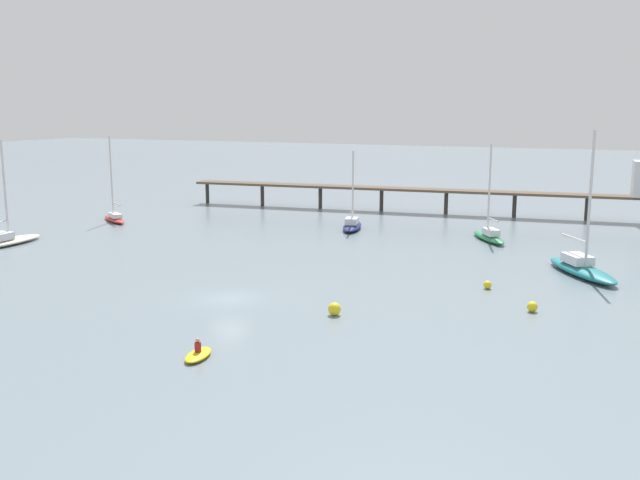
{
  "coord_description": "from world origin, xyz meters",
  "views": [
    {
      "loc": [
        25.83,
        -42.22,
        13.53
      ],
      "look_at": [
        0.0,
        16.04,
        1.5
      ],
      "focal_mm": 39.84,
      "sensor_mm": 36.0,
      "label": 1
    }
  ],
  "objects_px": {
    "mooring_buoy_far": "(532,307)",
    "sailboat_navy": "(352,224)",
    "mooring_buoy_near": "(335,309)",
    "sailboat_cream": "(4,240)",
    "sailboat_red": "(114,216)",
    "sailboat_green": "(489,234)",
    "dinghy_yellow": "(198,354)",
    "mooring_buoy_mid": "(488,285)",
    "sailboat_teal": "(581,267)",
    "pier": "(506,186)"
  },
  "relations": [
    {
      "from": "sailboat_red",
      "to": "sailboat_teal",
      "type": "height_order",
      "value": "sailboat_teal"
    },
    {
      "from": "mooring_buoy_near",
      "to": "mooring_buoy_mid",
      "type": "bearing_deg",
      "value": 54.47
    },
    {
      "from": "pier",
      "to": "mooring_buoy_near",
      "type": "height_order",
      "value": "pier"
    },
    {
      "from": "pier",
      "to": "mooring_buoy_mid",
      "type": "distance_m",
      "value": 37.23
    },
    {
      "from": "sailboat_green",
      "to": "dinghy_yellow",
      "type": "distance_m",
      "value": 41.92
    },
    {
      "from": "sailboat_navy",
      "to": "dinghy_yellow",
      "type": "distance_m",
      "value": 42.38
    },
    {
      "from": "sailboat_red",
      "to": "sailboat_green",
      "type": "xyz_separation_m",
      "value": [
        43.17,
        5.79,
        -0.02
      ]
    },
    {
      "from": "sailboat_green",
      "to": "mooring_buoy_mid",
      "type": "bearing_deg",
      "value": -79.57
    },
    {
      "from": "sailboat_teal",
      "to": "sailboat_green",
      "type": "bearing_deg",
      "value": 128.78
    },
    {
      "from": "sailboat_red",
      "to": "sailboat_navy",
      "type": "bearing_deg",
      "value": 12.87
    },
    {
      "from": "mooring_buoy_far",
      "to": "sailboat_teal",
      "type": "bearing_deg",
      "value": 80.03
    },
    {
      "from": "sailboat_teal",
      "to": "mooring_buoy_near",
      "type": "height_order",
      "value": "sailboat_teal"
    },
    {
      "from": "mooring_buoy_near",
      "to": "mooring_buoy_far",
      "type": "distance_m",
      "value": 13.28
    },
    {
      "from": "sailboat_cream",
      "to": "dinghy_yellow",
      "type": "bearing_deg",
      "value": -28.55
    },
    {
      "from": "sailboat_red",
      "to": "sailboat_green",
      "type": "bearing_deg",
      "value": 7.64
    },
    {
      "from": "dinghy_yellow",
      "to": "mooring_buoy_near",
      "type": "height_order",
      "value": "dinghy_yellow"
    },
    {
      "from": "pier",
      "to": "sailboat_green",
      "type": "relative_size",
      "value": 6.22
    },
    {
      "from": "sailboat_red",
      "to": "sailboat_green",
      "type": "distance_m",
      "value": 43.56
    },
    {
      "from": "sailboat_green",
      "to": "mooring_buoy_near",
      "type": "relative_size",
      "value": 11.4
    },
    {
      "from": "mooring_buoy_far",
      "to": "dinghy_yellow",
      "type": "bearing_deg",
      "value": -133.12
    },
    {
      "from": "sailboat_navy",
      "to": "sailboat_cream",
      "type": "xyz_separation_m",
      "value": [
        -28.09,
        -22.49,
        -0.01
      ]
    },
    {
      "from": "sailboat_red",
      "to": "sailboat_navy",
      "type": "xyz_separation_m",
      "value": [
        27.91,
        6.38,
        -0.07
      ]
    },
    {
      "from": "sailboat_cream",
      "to": "mooring_buoy_far",
      "type": "bearing_deg",
      "value": -3.05
    },
    {
      "from": "sailboat_navy",
      "to": "mooring_buoy_near",
      "type": "bearing_deg",
      "value": -70.63
    },
    {
      "from": "pier",
      "to": "sailboat_red",
      "type": "height_order",
      "value": "sailboat_red"
    },
    {
      "from": "sailboat_navy",
      "to": "mooring_buoy_near",
      "type": "relative_size",
      "value": 10.14
    },
    {
      "from": "sailboat_red",
      "to": "sailboat_cream",
      "type": "distance_m",
      "value": 16.11
    },
    {
      "from": "dinghy_yellow",
      "to": "mooring_buoy_near",
      "type": "bearing_deg",
      "value": 70.46
    },
    {
      "from": "sailboat_navy",
      "to": "dinghy_yellow",
      "type": "bearing_deg",
      "value": -80.08
    },
    {
      "from": "dinghy_yellow",
      "to": "mooring_buoy_far",
      "type": "bearing_deg",
      "value": 46.88
    },
    {
      "from": "sailboat_red",
      "to": "mooring_buoy_near",
      "type": "bearing_deg",
      "value": -32.64
    },
    {
      "from": "sailboat_green",
      "to": "mooring_buoy_mid",
      "type": "distance_m",
      "value": 20.02
    },
    {
      "from": "dinghy_yellow",
      "to": "mooring_buoy_mid",
      "type": "xyz_separation_m",
      "value": [
        11.58,
        21.47,
        0.09
      ]
    },
    {
      "from": "sailboat_navy",
      "to": "mooring_buoy_near",
      "type": "height_order",
      "value": "sailboat_navy"
    },
    {
      "from": "sailboat_cream",
      "to": "dinghy_yellow",
      "type": "relative_size",
      "value": 3.81
    },
    {
      "from": "sailboat_red",
      "to": "dinghy_yellow",
      "type": "xyz_separation_m",
      "value": [
        35.21,
        -35.37,
        -0.45
      ]
    },
    {
      "from": "sailboat_navy",
      "to": "sailboat_cream",
      "type": "relative_size",
      "value": 0.84
    },
    {
      "from": "mooring_buoy_near",
      "to": "mooring_buoy_far",
      "type": "relative_size",
      "value": 1.22
    },
    {
      "from": "sailboat_navy",
      "to": "sailboat_cream",
      "type": "height_order",
      "value": "sailboat_cream"
    },
    {
      "from": "sailboat_cream",
      "to": "mooring_buoy_mid",
      "type": "distance_m",
      "value": 47.03
    },
    {
      "from": "mooring_buoy_far",
      "to": "mooring_buoy_near",
      "type": "bearing_deg",
      "value": -152.61
    },
    {
      "from": "mooring_buoy_far",
      "to": "sailboat_cream",
      "type": "bearing_deg",
      "value": 176.95
    },
    {
      "from": "sailboat_teal",
      "to": "sailboat_green",
      "type": "distance_m",
      "value": 15.54
    },
    {
      "from": "sailboat_teal",
      "to": "sailboat_cream",
      "type": "relative_size",
      "value": 1.13
    },
    {
      "from": "mooring_buoy_mid",
      "to": "sailboat_navy",
      "type": "bearing_deg",
      "value": 132.97
    },
    {
      "from": "sailboat_teal",
      "to": "mooring_buoy_mid",
      "type": "xyz_separation_m",
      "value": [
        -6.11,
        -7.57,
        -0.38
      ]
    },
    {
      "from": "sailboat_cream",
      "to": "sailboat_green",
      "type": "relative_size",
      "value": 1.06
    },
    {
      "from": "pier",
      "to": "sailboat_teal",
      "type": "bearing_deg",
      "value": -69.24
    },
    {
      "from": "mooring_buoy_far",
      "to": "sailboat_navy",
      "type": "bearing_deg",
      "value": 132.14
    },
    {
      "from": "sailboat_teal",
      "to": "sailboat_cream",
      "type": "distance_m",
      "value": 53.98
    }
  ]
}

